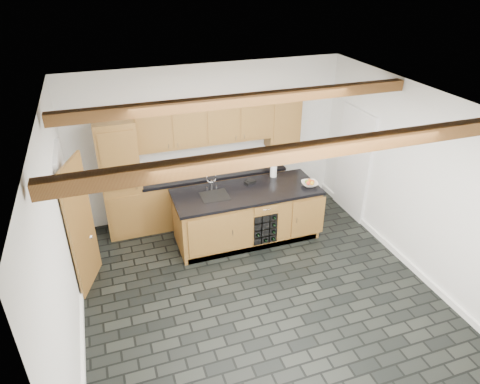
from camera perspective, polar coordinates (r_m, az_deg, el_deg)
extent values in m
plane|color=black|center=(6.58, 2.18, -12.56)|extent=(5.00, 5.00, 0.00)
plane|color=white|center=(7.89, -4.14, 6.78)|extent=(5.00, 0.00, 5.00)
plane|color=white|center=(5.49, -22.85, -6.17)|extent=(0.00, 5.00, 5.00)
plane|color=white|center=(6.96, 22.01, 1.54)|extent=(0.00, 5.00, 5.00)
plane|color=white|center=(5.18, 2.75, 11.43)|extent=(5.00, 5.00, 0.00)
cube|color=brown|center=(4.19, 8.72, 5.40)|extent=(4.90, 0.15, 0.15)
cube|color=brown|center=(5.75, 0.51, 12.16)|extent=(4.90, 0.15, 0.15)
cube|color=white|center=(6.32, -20.29, -16.29)|extent=(0.04, 5.00, 0.10)
cube|color=white|center=(7.62, 20.05, -7.55)|extent=(0.04, 5.00, 0.10)
cube|color=white|center=(6.79, -21.74, -2.78)|extent=(0.06, 0.94, 2.04)
cube|color=olive|center=(6.49, -20.43, -4.26)|extent=(0.31, 0.77, 2.00)
cube|color=white|center=(8.16, 14.90, 3.72)|extent=(0.06, 0.98, 2.04)
cube|color=black|center=(8.19, 15.03, 3.61)|extent=(0.02, 0.86, 1.96)
cube|color=olive|center=(7.55, -15.60, 1.77)|extent=(0.65, 0.60, 2.10)
cube|color=olive|center=(8.04, -3.51, -0.35)|extent=(2.60, 0.60, 0.88)
cube|color=black|center=(7.82, -3.61, 2.62)|extent=(2.64, 0.62, 0.05)
cube|color=white|center=(7.96, -4.24, 5.33)|extent=(2.60, 0.02, 0.52)
cube|color=olive|center=(7.56, -4.82, 9.19)|extent=(2.40, 0.35, 0.75)
cube|color=olive|center=(8.07, 5.71, 9.49)|extent=(0.60, 0.35, 1.00)
cube|color=olive|center=(7.38, 0.83, -3.17)|extent=(2.40, 0.90, 0.88)
cube|color=black|center=(7.15, 0.86, 0.00)|extent=(2.46, 0.96, 0.05)
cube|color=olive|center=(6.81, -3.59, -5.85)|extent=(0.80, 0.02, 0.70)
cube|color=olive|center=(7.34, 9.07, -3.39)|extent=(0.60, 0.02, 0.70)
cube|color=black|center=(7.21, 3.01, -4.42)|extent=(0.42, 0.30, 0.56)
cylinder|color=black|center=(7.30, 3.08, -5.96)|extent=(0.07, 0.26, 0.07)
cylinder|color=black|center=(7.34, 4.10, -5.75)|extent=(0.07, 0.26, 0.07)
cylinder|color=black|center=(7.12, 4.22, -2.96)|extent=(0.07, 0.26, 0.07)
cylinder|color=black|center=(7.18, 2.07, -5.25)|extent=(0.07, 0.26, 0.07)
cylinder|color=black|center=(7.19, 4.18, -3.91)|extent=(0.07, 0.26, 0.07)
cylinder|color=black|center=(7.27, 4.14, -4.84)|extent=(0.07, 0.26, 0.07)
cube|color=black|center=(6.99, -3.39, -0.55)|extent=(0.45, 0.40, 0.02)
cylinder|color=silver|center=(7.10, -3.81, 0.86)|extent=(0.02, 0.02, 0.20)
torus|color=silver|center=(7.03, -3.85, 1.87)|extent=(0.18, 0.02, 0.18)
cylinder|color=silver|center=(7.11, -4.42, 0.33)|extent=(0.02, 0.02, 0.08)
cylinder|color=silver|center=(7.14, -3.18, 0.53)|extent=(0.02, 0.02, 0.08)
cube|color=black|center=(7.37, 1.34, 1.35)|extent=(0.21, 0.17, 0.04)
cylinder|color=black|center=(7.36, 1.34, 1.55)|extent=(0.13, 0.13, 0.02)
imported|color=beige|center=(7.37, 9.27, 1.07)|extent=(0.31, 0.31, 0.07)
sphere|color=#CB481B|center=(7.38, 9.63, 1.38)|extent=(0.07, 0.07, 0.07)
sphere|color=#DD5D13|center=(7.40, 9.23, 1.50)|extent=(0.07, 0.07, 0.07)
sphere|color=olive|center=(7.36, 8.91, 1.38)|extent=(0.07, 0.07, 0.07)
sphere|color=red|center=(7.32, 9.10, 1.18)|extent=(0.07, 0.07, 0.07)
sphere|color=gold|center=(7.32, 9.56, 1.17)|extent=(0.07, 0.07, 0.07)
cylinder|color=white|center=(7.57, 4.50, 3.02)|extent=(0.12, 0.12, 0.27)
imported|color=white|center=(7.69, -10.20, 2.34)|extent=(0.14, 0.14, 0.10)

